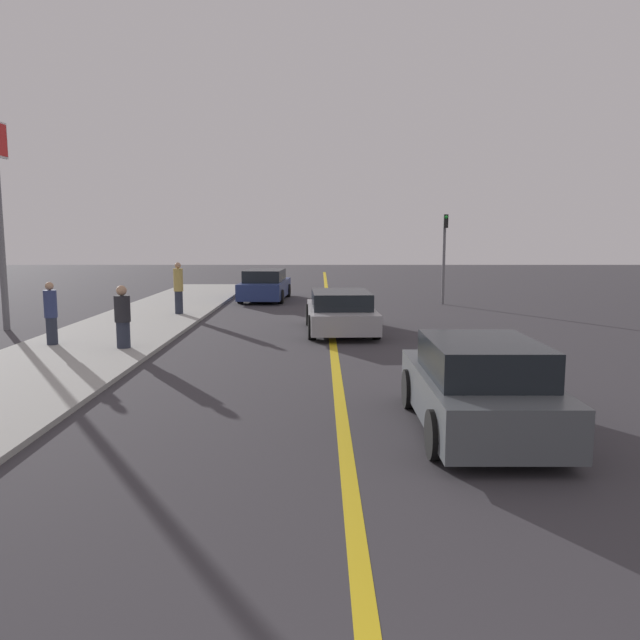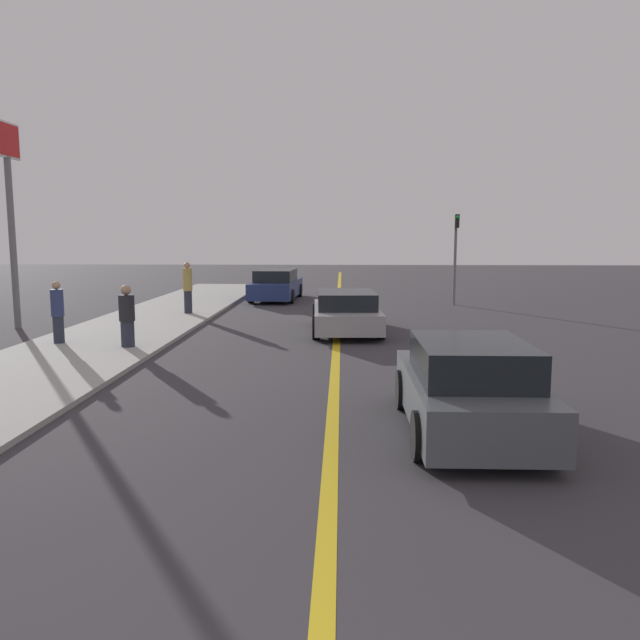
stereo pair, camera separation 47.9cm
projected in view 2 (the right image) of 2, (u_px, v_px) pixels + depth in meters
The scene contains 10 objects.
road_center_line at pixel (337, 329), 19.17m from camera, with size 0.20×60.00×0.01m.
sidewalk_left at pixel (127, 330), 18.66m from camera, with size 3.79×34.54×0.10m.
car_near_right_lane at pixel (469, 389), 9.06m from camera, with size 1.88×3.90×1.39m.
car_ahead_center at pixel (346, 312), 18.59m from camera, with size 2.16×4.58×1.24m.
car_far_distant at pixel (276, 285), 27.86m from camera, with size 2.13×4.85×1.37m.
pedestrian_mid_group at pixel (127, 316), 15.58m from camera, with size 0.39×0.39×1.56m.
pedestrian_far_standing at pixel (58, 312), 16.10m from camera, with size 0.32×0.32×1.60m.
pedestrian_by_sign at pixel (188, 287), 22.27m from camera, with size 0.33×0.33×1.83m.
traffic_light at pixel (456, 249), 25.61m from camera, with size 0.18×0.40×3.72m.
roadside_sign at pixel (9, 185), 18.83m from camera, with size 0.20×1.45×6.25m.
Camera 2 is at (0.13, -0.96, 2.88)m, focal length 35.00 mm.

